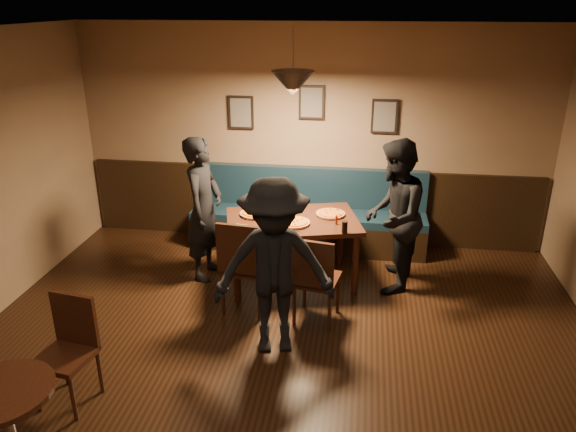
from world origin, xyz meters
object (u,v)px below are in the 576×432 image
object	(u,v)px
diner_left	(204,209)
cafe_chair_far	(64,355)
chair_near_left	(246,264)
chair_near_right	(317,277)
diner_right	(393,217)
diner_front	(274,268)
dining_table	(292,251)
tabasco_bottle	(336,219)
soda_glass	(345,227)
booth_bench	(308,212)

from	to	relation	value
diner_left	cafe_chair_far	bearing A→B (deg)	174.62
chair_near_left	chair_near_right	bearing A→B (deg)	-2.66
cafe_chair_far	diner_right	bearing A→B (deg)	-129.38
diner_front	cafe_chair_far	size ratio (longest dim) A/B	1.86
chair_near_left	diner_left	distance (m)	0.96
dining_table	tabasco_bottle	distance (m)	0.67
chair_near_right	diner_right	size ratio (longest dim) A/B	0.56
tabasco_bottle	diner_right	bearing A→B (deg)	10.86
dining_table	soda_glass	bearing A→B (deg)	-41.93
soda_glass	dining_table	bearing A→B (deg)	153.07
diner_right	chair_near_left	bearing A→B (deg)	-55.69
chair_near_left	diner_left	xyz separation A→B (m)	(-0.62, 0.66, 0.32)
diner_right	cafe_chair_far	size ratio (longest dim) A/B	1.89
soda_glass	tabasco_bottle	bearing A→B (deg)	113.78
diner_left	diner_front	size ratio (longest dim) A/B	1.00
chair_near_left	diner_front	world-z (taller)	diner_front
chair_near_right	diner_front	xyz separation A→B (m)	(-0.34, -0.54, 0.36)
diner_left	chair_near_right	bearing A→B (deg)	-112.91
chair_near_right	soda_glass	size ratio (longest dim) A/B	7.14
diner_front	cafe_chair_far	bearing A→B (deg)	-160.10
tabasco_bottle	soda_glass	bearing A→B (deg)	-66.22
diner_front	booth_bench	bearing A→B (deg)	75.74
cafe_chair_far	soda_glass	bearing A→B (deg)	-127.71
booth_bench	chair_near_left	distance (m)	1.66
chair_near_left	cafe_chair_far	distance (m)	1.96
tabasco_bottle	dining_table	bearing A→B (deg)	171.31
diner_right	tabasco_bottle	bearing A→B (deg)	-69.50
dining_table	chair_near_left	bearing A→B (deg)	-136.38
soda_glass	diner_right	bearing A→B (deg)	33.67
chair_near_left	soda_glass	xyz separation A→B (m)	(0.98, 0.34, 0.32)
booth_bench	chair_near_left	bearing A→B (deg)	-106.37
diner_front	chair_near_right	bearing A→B (deg)	45.32
soda_glass	cafe_chair_far	world-z (taller)	soda_glass
booth_bench	cafe_chair_far	world-z (taller)	booth_bench
tabasco_bottle	diner_left	bearing A→B (deg)	176.40
dining_table	diner_right	world-z (taller)	diner_right
booth_bench	diner_right	bearing A→B (deg)	-41.43
soda_glass	cafe_chair_far	distance (m)	2.89
booth_bench	chair_near_right	world-z (taller)	booth_bench
chair_near_right	tabasco_bottle	xyz separation A→B (m)	(0.14, 0.68, 0.36)
booth_bench	diner_left	xyz separation A→B (m)	(-1.09, -0.93, 0.33)
diner_left	diner_right	distance (m)	2.12
diner_front	diner_right	bearing A→B (deg)	38.21
dining_table	tabasco_bottle	xyz separation A→B (m)	(0.49, -0.07, 0.45)
booth_bench	diner_left	size ratio (longest dim) A/B	1.80
chair_near_left	cafe_chair_far	xyz separation A→B (m)	(-1.11, -1.62, -0.07)
dining_table	soda_glass	xyz separation A→B (m)	(0.59, -0.30, 0.45)
diner_front	dining_table	bearing A→B (deg)	77.87
diner_right	booth_bench	bearing A→B (deg)	-121.80
booth_bench	tabasco_bottle	bearing A→B (deg)	-67.93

